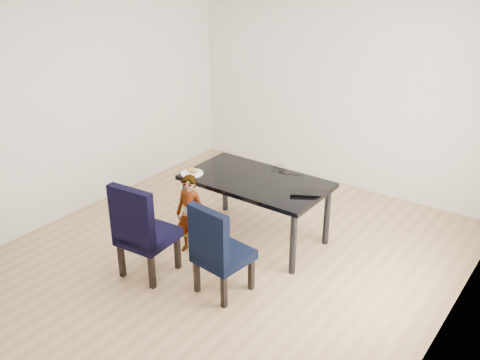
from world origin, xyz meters
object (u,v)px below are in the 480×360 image
Objects in this scene: chair_left at (148,228)px; plate at (192,173)px; dining_table at (255,209)px; child at (190,215)px; chair_right at (224,248)px; laptop at (308,191)px.

chair_left is 0.97m from plate.
child is (-0.41, -0.66, 0.08)m from dining_table.
chair_right is 2.61× the size of laptop.
dining_table is 0.83m from plate.
chair_right reaches higher than dining_table.
child is at bearing 3.98° from laptop.
dining_table is at bearing 63.21° from chair_left.
dining_table is at bearing 51.32° from child.
chair_left is 1.08× the size of chair_right.
child is 1.30m from laptop.
laptop reaches higher than dining_table.
child reaches higher than laptop.
plate is at bearing 119.07° from child.
chair_left reaches higher than laptop.
plate is (-0.67, -0.30, 0.38)m from dining_table.
plate is at bearing -155.92° from dining_table.
dining_table is 1.74× the size of child.
chair_left is 1.14× the size of child.
child is 2.47× the size of laptop.
chair_right is at bearing -72.11° from dining_table.
laptop is (1.13, 1.26, 0.24)m from chair_left.
child is (-0.74, 0.36, -0.03)m from chair_right.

